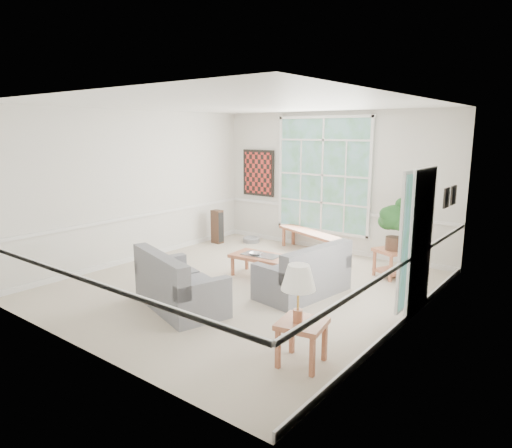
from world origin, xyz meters
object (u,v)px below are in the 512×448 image
Objects in this scene: end_table at (391,263)px; loveseat_right at (303,269)px; loveseat_front at (181,279)px; coffee_table at (261,266)px; side_table at (302,343)px.

loveseat_right is at bearing -114.98° from end_table.
coffee_table is at bearing 105.66° from loveseat_front.
side_table is at bearing -49.64° from loveseat_right.
side_table is (0.40, -3.66, -0.00)m from end_table.
loveseat_front is 1.48× the size of coffee_table.
loveseat_front reaches higher than loveseat_right.
loveseat_right is at bearing -19.74° from coffee_table.
coffee_table is (0.07, 1.88, -0.23)m from loveseat_front.
coffee_table is at bearing -142.76° from end_table.
loveseat_right reaches higher than end_table.
loveseat_right is 2.29m from side_table.
loveseat_front is at bearing -96.23° from coffee_table.
coffee_table is at bearing 135.25° from side_table.
coffee_table is 2.34m from end_table.
loveseat_front is 2.37m from side_table.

